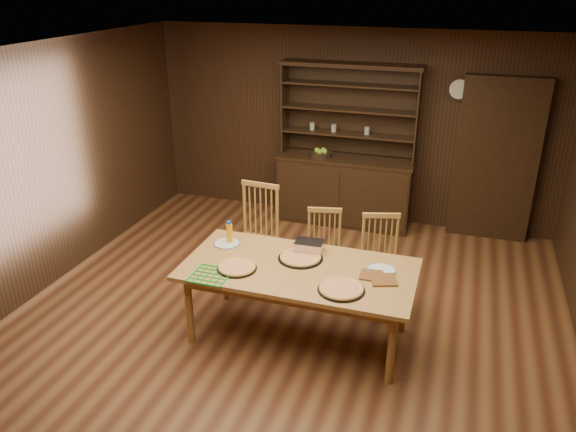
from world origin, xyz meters
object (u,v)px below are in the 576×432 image
(china_hutch, at_px, (345,181))
(chair_center, at_px, (324,249))
(chair_right, at_px, (380,258))
(chair_left, at_px, (257,231))
(dining_table, at_px, (299,274))
(juice_bottle, at_px, (229,233))

(china_hutch, bearing_deg, chair_center, -84.19)
(china_hutch, xyz_separation_m, chair_center, (0.19, -1.88, -0.10))
(chair_right, bearing_deg, chair_left, 160.68)
(chair_left, height_order, chair_center, chair_left)
(dining_table, relative_size, chair_center, 2.26)
(chair_left, height_order, juice_bottle, chair_left)
(dining_table, distance_m, chair_center, 0.93)
(chair_center, height_order, juice_bottle, juice_bottle)
(juice_bottle, bearing_deg, dining_table, -18.95)
(dining_table, bearing_deg, chair_left, 129.85)
(china_hutch, relative_size, chair_left, 1.91)
(china_hutch, bearing_deg, juice_bottle, -103.75)
(chair_right, relative_size, juice_bottle, 4.25)
(dining_table, bearing_deg, juice_bottle, 161.05)
(chair_center, bearing_deg, china_hutch, 83.34)
(chair_left, distance_m, chair_right, 1.39)
(chair_center, bearing_deg, chair_left, 167.64)
(chair_left, xyz_separation_m, chair_right, (1.38, -0.08, -0.08))
(china_hutch, distance_m, chair_center, 1.89)
(chair_left, xyz_separation_m, juice_bottle, (-0.04, -0.64, 0.25))
(china_hutch, xyz_separation_m, chair_left, (-0.57, -1.88, 0.01))
(dining_table, relative_size, chair_left, 1.87)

